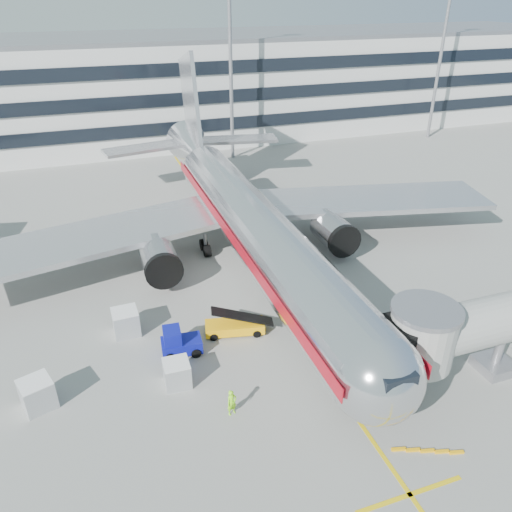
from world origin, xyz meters
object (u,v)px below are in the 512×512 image
object	(u,v)px
cargo_container_right	(126,322)
ramp_worker	(232,403)
main_jet	(245,216)
cargo_container_left	(37,394)
cargo_container_front	(177,373)
baggage_tug	(179,342)
belt_loader	(235,326)

from	to	relation	value
cargo_container_right	ramp_worker	world-z (taller)	cargo_container_right
main_jet	cargo_container_right	size ratio (longest dim) A/B	27.09
cargo_container_left	ramp_worker	world-z (taller)	cargo_container_left
cargo_container_front	ramp_worker	world-z (taller)	ramp_worker
baggage_tug	cargo_container_front	xyz separation A→B (m)	(-0.71, -2.95, -0.03)
main_jet	cargo_container_left	distance (m)	22.11
main_jet	belt_loader	world-z (taller)	main_jet
baggage_tug	ramp_worker	world-z (taller)	baggage_tug
baggage_tug	main_jet	bearing A→B (deg)	53.06
belt_loader	cargo_container_front	world-z (taller)	belt_loader
ramp_worker	cargo_container_left	bearing A→B (deg)	140.59
cargo_container_front	baggage_tug	bearing A→B (deg)	76.44
cargo_container_right	belt_loader	bearing A→B (deg)	-19.29
cargo_container_front	cargo_container_right	bearing A→B (deg)	110.40
cargo_container_right	cargo_container_front	bearing A→B (deg)	-69.60
baggage_tug	cargo_container_front	world-z (taller)	baggage_tug
cargo_container_front	ramp_worker	bearing A→B (deg)	-54.44
cargo_container_left	cargo_container_front	bearing A→B (deg)	-6.13
main_jet	cargo_container_left	bearing A→B (deg)	-142.33
main_jet	ramp_worker	size ratio (longest dim) A/B	30.10
baggage_tug	cargo_container_right	size ratio (longest dim) A/B	1.49
cargo_container_left	cargo_container_front	world-z (taller)	cargo_container_left
baggage_tug	cargo_container_left	distance (m)	9.07
main_jet	belt_loader	xyz separation A→B (m)	(-4.26, -10.38, -3.64)
main_jet	cargo_container_front	world-z (taller)	main_jet
belt_loader	cargo_container_left	distance (m)	13.38
cargo_container_left	ramp_worker	xyz separation A→B (m)	(10.61, -4.37, -0.09)
baggage_tug	cargo_container_right	bearing A→B (deg)	131.83
main_jet	cargo_container_right	distance (m)	14.35
belt_loader	cargo_container_front	xyz separation A→B (m)	(-4.93, -3.86, 0.25)
baggage_tug	cargo_container_right	distance (m)	4.65
main_jet	cargo_container_left	world-z (taller)	main_jet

